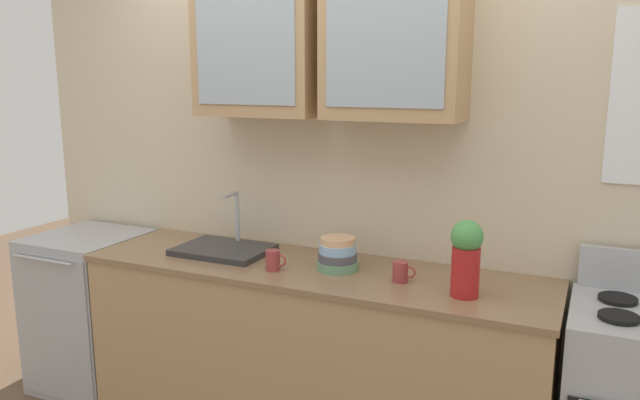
# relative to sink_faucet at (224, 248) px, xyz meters

# --- Properties ---
(back_wall_unit) EXTENTS (3.78, 0.42, 2.50)m
(back_wall_unit) POSITION_rel_sink_faucet_xyz_m (0.52, 0.28, 0.52)
(back_wall_unit) COLOR beige
(back_wall_unit) RESTS_ON ground_plane
(counter) EXTENTS (2.26, 0.63, 0.91)m
(counter) POSITION_rel_sink_faucet_xyz_m (0.51, -0.03, -0.48)
(counter) COLOR tan
(counter) RESTS_ON ground_plane
(sink_faucet) EXTENTS (0.46, 0.35, 0.30)m
(sink_faucet) POSITION_rel_sink_faucet_xyz_m (0.00, 0.00, 0.00)
(sink_faucet) COLOR #2D2D30
(sink_faucet) RESTS_ON counter
(bowl_stack) EXTENTS (0.20, 0.20, 0.15)m
(bowl_stack) POSITION_rel_sink_faucet_xyz_m (0.64, -0.02, 0.05)
(bowl_stack) COLOR #669972
(bowl_stack) RESTS_ON counter
(vase) EXTENTS (0.13, 0.13, 0.32)m
(vase) POSITION_rel_sink_faucet_xyz_m (1.26, -0.13, 0.15)
(vase) COLOR #B21E1E
(vase) RESTS_ON counter
(cup_near_sink) EXTENTS (0.10, 0.07, 0.10)m
(cup_near_sink) POSITION_rel_sink_faucet_xyz_m (0.38, -0.16, 0.03)
(cup_near_sink) COLOR #993838
(cup_near_sink) RESTS_ON counter
(cup_near_bowls) EXTENTS (0.11, 0.07, 0.09)m
(cup_near_bowls) POSITION_rel_sink_faucet_xyz_m (0.97, -0.07, 0.02)
(cup_near_bowls) COLOR #993838
(cup_near_bowls) RESTS_ON counter
(dishwasher) EXTENTS (0.56, 0.61, 0.91)m
(dishwasher) POSITION_rel_sink_faucet_xyz_m (-0.91, -0.04, -0.48)
(dishwasher) COLOR #ADAFB5
(dishwasher) RESTS_ON ground_plane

